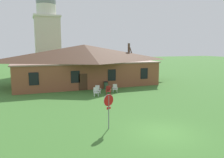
% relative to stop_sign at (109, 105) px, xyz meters
% --- Properties ---
extents(ground_plane, '(200.00, 200.00, 0.00)m').
position_rel_stop_sign_xyz_m(ground_plane, '(2.96, -1.97, -1.64)').
color(ground_plane, '#3D702D').
extents(brick_building, '(20.11, 10.40, 5.78)m').
position_rel_stop_sign_xyz_m(brick_building, '(2.96, 18.48, 1.30)').
color(brick_building, brown).
rests_on(brick_building, ground).
extents(dome_tower, '(5.18, 5.18, 17.34)m').
position_rel_stop_sign_xyz_m(dome_tower, '(-0.92, 33.62, 6.21)').
color(dome_tower, beige).
rests_on(dome_tower, ground).
extents(stop_sign, '(0.77, 0.30, 2.34)m').
position_rel_stop_sign_xyz_m(stop_sign, '(0.00, 0.00, 0.00)').
color(stop_sign, slate).
rests_on(stop_sign, ground).
extents(lawn_chair_by_porch, '(0.69, 0.72, 0.96)m').
position_rel_stop_sign_xyz_m(lawn_chair_by_porch, '(2.10, 9.82, -1.14)').
color(lawn_chair_by_porch, white).
rests_on(lawn_chair_by_porch, ground).
extents(lawn_chair_near_door, '(0.67, 0.70, 0.96)m').
position_rel_stop_sign_xyz_m(lawn_chair_near_door, '(2.67, 11.03, -1.14)').
color(lawn_chair_near_door, white).
rests_on(lawn_chair_near_door, ground).
extents(lawn_chair_left_end, '(0.75, 0.80, 0.96)m').
position_rel_stop_sign_xyz_m(lawn_chair_left_end, '(3.67, 10.09, -1.14)').
color(lawn_chair_left_end, maroon).
rests_on(lawn_chair_left_end, ground).
extents(lawn_chair_middle, '(0.76, 0.81, 0.96)m').
position_rel_stop_sign_xyz_m(lawn_chair_middle, '(4.83, 10.94, -1.14)').
color(lawn_chair_middle, silver).
rests_on(lawn_chair_middle, ground).
extents(bare_tree_beside_building, '(1.64, 1.58, 6.03)m').
position_rel_stop_sign_xyz_m(bare_tree_beside_building, '(10.56, 19.24, 1.51)').
color(bare_tree_beside_building, brown).
rests_on(bare_tree_beside_building, ground).
extents(trash_bin, '(0.56, 0.56, 0.98)m').
position_rel_stop_sign_xyz_m(trash_bin, '(4.45, 13.18, -1.15)').
color(trash_bin, '#335638').
rests_on(trash_bin, ground).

